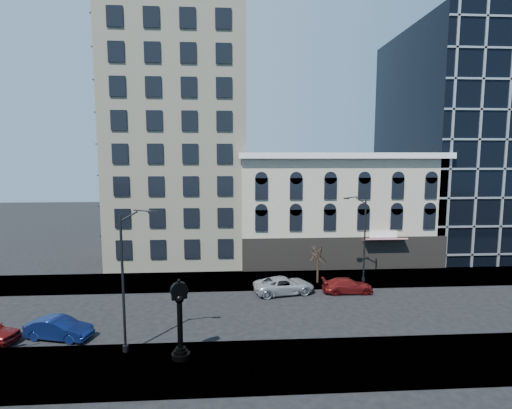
{
  "coord_description": "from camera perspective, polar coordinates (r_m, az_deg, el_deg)",
  "views": [
    {
      "loc": [
        -0.19,
        -29.83,
        12.03
      ],
      "look_at": [
        2.0,
        4.0,
        8.0
      ],
      "focal_mm": 28.0,
      "sensor_mm": 36.0,
      "label": 1
    }
  ],
  "objects": [
    {
      "name": "car_far_b",
      "position": [
        37.15,
        12.94,
        -11.23
      ],
      "size": [
        4.51,
        1.88,
        1.3
      ],
      "primitive_type": "imported",
      "rotation": [
        0.0,
        0.0,
        1.56
      ],
      "color": "maroon",
      "rests_on": "ground"
    },
    {
      "name": "car_far_a",
      "position": [
        36.14,
        4.02,
        -11.44
      ],
      "size": [
        5.72,
        3.44,
        1.49
      ],
      "primitive_type": "imported",
      "rotation": [
        0.0,
        0.0,
        1.76
      ],
      "color": "#A5A8AD",
      "rests_on": "ground"
    },
    {
      "name": "car_near_b",
      "position": [
        30.71,
        -26.34,
        -15.56
      ],
      "size": [
        4.59,
        2.51,
        1.44
      ],
      "primitive_type": "imported",
      "rotation": [
        0.0,
        0.0,
        1.33
      ],
      "color": "#0C194C",
      "rests_on": "ground"
    },
    {
      "name": "sidewalk_far",
      "position": [
        39.67,
        -3.32,
        -10.79
      ],
      "size": [
        160.0,
        6.0,
        0.12
      ],
      "primitive_type": "cube",
      "color": "#9B978D",
      "rests_on": "ground"
    },
    {
      "name": "victorian_row",
      "position": [
        47.7,
        11.13,
        -0.62
      ],
      "size": [
        22.6,
        11.19,
        12.5
      ],
      "color": "#B5AD95",
      "rests_on": "ground"
    },
    {
      "name": "glass_office",
      "position": [
        60.12,
        28.97,
        7.82
      ],
      "size": [
        20.0,
        20.15,
        28.0
      ],
      "color": "black",
      "rests_on": "ground"
    },
    {
      "name": "ground",
      "position": [
        32.16,
        -3.21,
        -15.2
      ],
      "size": [
        160.0,
        160.0,
        0.0
      ],
      "primitive_type": "plane",
      "color": "black",
      "rests_on": "ground"
    },
    {
      "name": "street_clock",
      "position": [
        24.97,
        -10.81,
        -16.24
      ],
      "size": [
        1.1,
        1.1,
        4.86
      ],
      "rotation": [
        0.0,
        0.0,
        0.39
      ],
      "color": "black",
      "rests_on": "sidewalk_near"
    },
    {
      "name": "street_lamp_near",
      "position": [
        25.07,
        -17.22,
        -5.29
      ],
      "size": [
        2.33,
        0.36,
        9.01
      ],
      "rotation": [
        0.0,
        0.0,
        0.01
      ],
      "color": "black",
      "rests_on": "sidewalk_near"
    },
    {
      "name": "cream_tower",
      "position": [
        49.61,
        -10.9,
        15.11
      ],
      "size": [
        15.9,
        15.4,
        42.5
      ],
      "color": "beige",
      "rests_on": "ground"
    },
    {
      "name": "street_lamp_far",
      "position": [
        38.92,
        14.52,
        -1.66
      ],
      "size": [
        2.18,
        0.36,
        8.4
      ],
      "rotation": [
        0.0,
        0.0,
        3.19
      ],
      "color": "black",
      "rests_on": "sidewalk_far"
    },
    {
      "name": "bare_tree_far",
      "position": [
        38.51,
        8.85,
        -6.61
      ],
      "size": [
        2.35,
        2.35,
        4.04
      ],
      "color": "#322419",
      "rests_on": "sidewalk_far"
    },
    {
      "name": "sidewalk_near",
      "position": [
        24.89,
        -3.03,
        -21.97
      ],
      "size": [
        160.0,
        6.0,
        0.12
      ],
      "primitive_type": "cube",
      "color": "#9B978D",
      "rests_on": "ground"
    }
  ]
}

